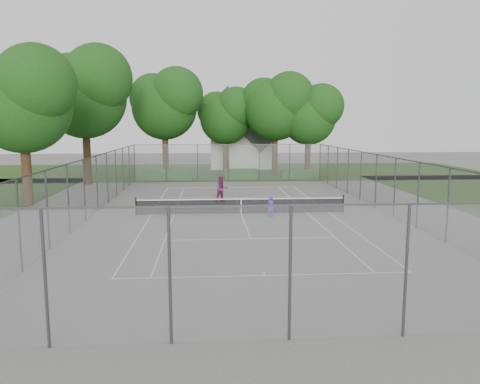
{
  "coord_description": "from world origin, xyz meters",
  "views": [
    {
      "loc": [
        -2.05,
        -28.2,
        5.49
      ],
      "look_at": [
        0.0,
        1.0,
        1.2
      ],
      "focal_mm": 35.0,
      "sensor_mm": 36.0,
      "label": 1
    }
  ],
  "objects": [
    {
      "name": "house",
      "position": [
        2.36,
        30.52,
        3.98
      ],
      "size": [
        7.93,
        6.15,
        9.88
      ],
      "color": "silver",
      "rests_on": "ground"
    },
    {
      "name": "tree_far_right",
      "position": [
        8.8,
        21.27,
        6.62
      ],
      "size": [
        6.71,
        6.12,
        9.64
      ],
      "color": "#342113",
      "rests_on": "ground"
    },
    {
      "name": "hedge_left",
      "position": [
        -5.66,
        18.04,
        0.51
      ],
      "size": [
        4.11,
        1.23,
        1.03
      ],
      "primitive_type": "cube",
      "color": "#1A4E19",
      "rests_on": "ground"
    },
    {
      "name": "woman_player",
      "position": [
        -1.06,
        4.33,
        0.94
      ],
      "size": [
        1.09,
        0.97,
        1.88
      ],
      "primitive_type": "imported",
      "rotation": [
        0.0,
        0.0,
        0.33
      ],
      "color": "#712554",
      "rests_on": "ground"
    },
    {
      "name": "hedge_mid",
      "position": [
        1.33,
        18.22,
        0.5
      ],
      "size": [
        3.2,
        0.92,
        1.01
      ],
      "primitive_type": "cube",
      "color": "#1A4E19",
      "rests_on": "ground"
    },
    {
      "name": "perimeter_fence",
      "position": [
        0.0,
        0.0,
        1.81
      ],
      "size": [
        18.08,
        34.08,
        3.52
      ],
      "color": "#38383D",
      "rests_on": "ground"
    },
    {
      "name": "tree_far_left",
      "position": [
        -6.39,
        21.97,
        7.76
      ],
      "size": [
        7.85,
        7.17,
        11.29
      ],
      "color": "#342113",
      "rests_on": "ground"
    },
    {
      "name": "tree_far_midleft",
      "position": [
        0.13,
        24.54,
        6.53
      ],
      "size": [
        6.61,
        6.04,
        9.51
      ],
      "color": "#342113",
      "rests_on": "ground"
    },
    {
      "name": "court_markings",
      "position": [
        0.0,
        0.0,
        0.01
      ],
      "size": [
        11.03,
        23.83,
        0.01
      ],
      "color": "silver",
      "rests_on": "ground"
    },
    {
      "name": "hedge_right",
      "position": [
        6.89,
        18.3,
        0.44
      ],
      "size": [
        2.94,
        1.08,
        0.88
      ],
      "primitive_type": "cube",
      "color": "#1A4E19",
      "rests_on": "ground"
    },
    {
      "name": "tree_side_front",
      "position": [
        -14.06,
        3.85,
        7.24
      ],
      "size": [
        7.33,
        6.69,
        10.54
      ],
      "color": "#342113",
      "rests_on": "ground"
    },
    {
      "name": "girl_player",
      "position": [
        1.67,
        -1.2,
        0.63
      ],
      "size": [
        0.54,
        0.45,
        1.27
      ],
      "primitive_type": "imported",
      "rotation": [
        0.0,
        0.0,
        3.51
      ],
      "color": "#343AC5",
      "rests_on": "ground"
    },
    {
      "name": "tree_far_midright",
      "position": [
        5.35,
        21.94,
        7.48
      ],
      "size": [
        7.58,
        6.92,
        10.89
      ],
      "color": "#342113",
      "rests_on": "ground"
    },
    {
      "name": "ground",
      "position": [
        0.0,
        0.0,
        0.0
      ],
      "size": [
        120.0,
        120.0,
        0.0
      ],
      "primitive_type": "plane",
      "color": "#62605D",
      "rests_on": "ground"
    },
    {
      "name": "tennis_net",
      "position": [
        0.0,
        0.0,
        0.51
      ],
      "size": [
        12.87,
        0.1,
        1.1
      ],
      "color": "black",
      "rests_on": "ground"
    },
    {
      "name": "tree_side_back",
      "position": [
        -12.84,
        15.06,
        8.5
      ],
      "size": [
        8.6,
        7.85,
        12.37
      ],
      "color": "#342113",
      "rests_on": "ground"
    },
    {
      "name": "grass_far",
      "position": [
        0.0,
        26.0,
        0.0
      ],
      "size": [
        60.0,
        20.0,
        0.0
      ],
      "primitive_type": "cube",
      "color": "#203F12",
      "rests_on": "ground"
    }
  ]
}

